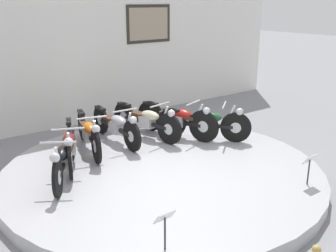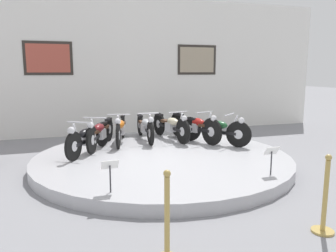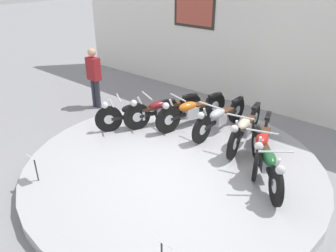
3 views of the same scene
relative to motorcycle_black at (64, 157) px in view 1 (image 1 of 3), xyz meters
The scene contains 12 objects.
ground_plane 1.75m from the motorcycle_black, 20.58° to the right, with size 60.00×60.00×0.00m, color gray.
display_platform 1.72m from the motorcycle_black, 20.58° to the right, with size 5.56×5.56×0.22m, color #ADADB2.
back_wall 4.03m from the motorcycle_black, 65.29° to the left, with size 14.00×0.22×4.39m.
motorcycle_black is the anchor object (origin of this frame).
motorcycle_maroon 0.61m from the motorcycle_black, 58.15° to the left, with size 0.84×1.83×0.79m.
motorcycle_orange 1.23m from the motorcycle_black, 45.03° to the left, with size 0.65×1.94×0.80m.
motorcycle_silver 1.84m from the motorcycle_black, 32.70° to the left, with size 0.54×1.96×0.78m.
motorcycle_cream 2.38m from the motorcycle_black, 21.35° to the left, with size 0.55×1.97×0.80m.
motorcycle_red 2.82m from the motorcycle_black, 10.57° to the left, with size 0.74×1.94×0.81m.
motorcycle_green 3.09m from the motorcycle_black, ahead, with size 1.28×1.58×0.79m.
info_placard_front_left 2.56m from the motorcycle_black, 87.11° to the right, with size 0.26×0.11×0.51m.
info_placard_front_centre 3.91m from the motorcycle_black, 40.76° to the right, with size 0.26×0.11×0.51m.
Camera 1 is at (-3.79, -5.14, 3.01)m, focal length 42.00 mm.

